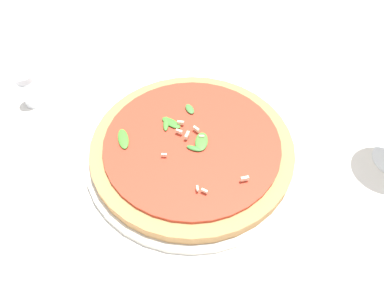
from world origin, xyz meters
name	(u,v)px	position (x,y,z in m)	size (l,w,h in m)	color
ground_plane	(180,148)	(0.00, 0.00, 0.00)	(6.00, 6.00, 0.00)	silver
pizza_arugula_main	(192,149)	(-0.02, 0.02, 0.02)	(0.35, 0.35, 0.05)	silver
shaker_pepper	(29,90)	(0.25, -0.16, 0.03)	(0.03, 0.03, 0.07)	silver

